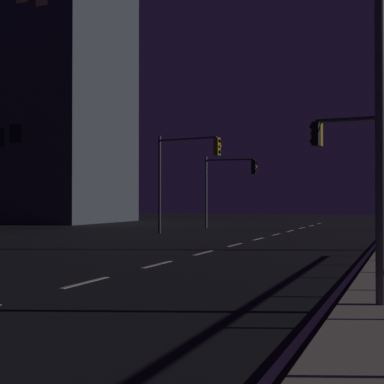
{
  "coord_description": "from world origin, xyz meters",
  "views": [
    {
      "loc": [
        7.07,
        -2.54,
        1.91
      ],
      "look_at": [
        -1.04,
        18.63,
        2.24
      ],
      "focal_mm": 53.57,
      "sensor_mm": 36.0,
      "label": 1
    }
  ],
  "objects": [
    {
      "name": "ground_plane",
      "position": [
        0.0,
        17.5,
        0.0
      ],
      "size": [
        112.0,
        112.0,
        0.0
      ],
      "primitive_type": "plane",
      "color": "black",
      "rests_on": "ground"
    },
    {
      "name": "traffic_light_mid_left",
      "position": [
        -4.6,
        34.95,
        3.49
      ],
      "size": [
        3.63,
        0.59,
        4.95
      ],
      "color": "#4C4C51",
      "rests_on": "ground"
    },
    {
      "name": "traffic_light_far_left",
      "position": [
        -4.85,
        27.43,
        3.97
      ],
      "size": [
        4.02,
        0.82,
        5.63
      ],
      "color": "#2D3033",
      "rests_on": "ground"
    },
    {
      "name": "lane_markings_center",
      "position": [
        0.0,
        21.0,
        0.01
      ],
      "size": [
        0.14,
        50.0,
        0.01
      ],
      "color": "silver",
      "rests_on": "ground"
    },
    {
      "name": "traffic_light_overhead_east",
      "position": [
        5.14,
        21.14,
        3.82
      ],
      "size": [
        3.4,
        0.67,
        5.26
      ],
      "color": "#4C4C51",
      "rests_on": "sidewalk_right"
    },
    {
      "name": "lane_edge_line",
      "position": [
        5.63,
        22.5,
        0.01
      ],
      "size": [
        0.14,
        53.0,
        0.01
      ],
      "color": "silver",
      "rests_on": "ground"
    },
    {
      "name": "traffic_light_far_center",
      "position": [
        5.13,
        20.64,
        3.81
      ],
      "size": [
        3.43,
        0.51,
        5.24
      ],
      "color": "#2D3033",
      "rests_on": "sidewalk_right"
    },
    {
      "name": "building_distant",
      "position": [
        -26.37,
        40.48,
        12.64
      ],
      "size": [
        18.72,
        11.44,
        25.27
      ],
      "color": "#3D424C",
      "rests_on": "ground"
    },
    {
      "name": "street_lamp_far_end",
      "position": [
        6.4,
        8.08,
        4.36
      ],
      "size": [
        1.29,
        2.08,
        6.92
      ],
      "color": "#4C4C51",
      "rests_on": "sidewalk_right"
    }
  ]
}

